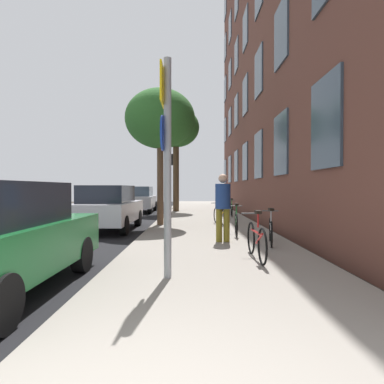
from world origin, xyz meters
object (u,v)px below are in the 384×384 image
object	(u,v)px
bicycle_0	(256,240)
car_2	(138,199)
tree_far	(175,129)
bicycle_4	(231,209)
bicycle_5	(220,207)
bicycle_2	(236,222)
sign_post	(166,151)
traffic_light	(173,171)
bicycle_1	(270,230)
pedestrian_0	(222,203)
car_1	(108,207)
tree_near	(160,119)
bicycle_3	(219,215)

from	to	relation	value
bicycle_0	car_2	world-z (taller)	car_2
tree_far	bicycle_4	distance (m)	6.67
bicycle_5	bicycle_2	bearing A→B (deg)	-91.60
sign_post	tree_far	size ratio (longest dim) A/B	0.55
traffic_light	bicycle_5	distance (m)	6.52
bicycle_1	car_2	world-z (taller)	car_2
tree_far	pedestrian_0	size ratio (longest dim) A/B	3.55
tree_far	car_1	xyz separation A→B (m)	(-2.04, -8.35, -4.34)
traffic_light	tree_near	distance (m)	11.03
bicycle_0	sign_post	bearing A→B (deg)	-141.46
tree_near	bicycle_3	distance (m)	4.37
car_1	car_2	world-z (taller)	same
traffic_light	car_1	bearing A→B (deg)	-98.08
tree_near	bicycle_2	distance (m)	5.31
traffic_light	bicycle_3	size ratio (longest dim) A/B	2.47
bicycle_0	bicycle_1	world-z (taller)	bicycle_0
tree_far	bicycle_4	size ratio (longest dim) A/B	3.91
bicycle_0	car_1	xyz separation A→B (m)	(-4.31, 5.39, 0.34)
bicycle_5	pedestrian_0	size ratio (longest dim) A/B	0.93
tree_far	car_1	world-z (taller)	tree_far
bicycle_4	car_1	xyz separation A→B (m)	(-5.03, -4.68, 0.37)
car_2	tree_near	bearing A→B (deg)	-75.25
bicycle_3	bicycle_5	size ratio (longest dim) A/B	0.94
bicycle_0	bicycle_1	xyz separation A→B (m)	(0.71, 1.78, -0.03)
bicycle_5	car_1	world-z (taller)	car_1
sign_post	tree_far	bearing A→B (deg)	92.19
traffic_light	bicycle_3	world-z (taller)	traffic_light
bicycle_0	bicycle_5	size ratio (longest dim) A/B	1.05
bicycle_3	pedestrian_0	world-z (taller)	pedestrian_0
bicycle_3	car_2	size ratio (longest dim) A/B	0.38
bicycle_1	car_1	xyz separation A→B (m)	(-5.03, 3.60, 0.37)
bicycle_1	bicycle_2	size ratio (longest dim) A/B	0.94
bicycle_3	bicycle_5	distance (m)	5.57
traffic_light	bicycle_3	distance (m)	11.40
bicycle_3	car_1	size ratio (longest dim) A/B	0.37
bicycle_2	car_1	xyz separation A→B (m)	(-4.37, 1.95, 0.35)
car_2	tree_far	bearing A→B (deg)	-13.45
pedestrian_0	bicycle_5	bearing A→B (deg)	85.50
sign_post	tree_near	size ratio (longest dim) A/B	0.66
bicycle_1	bicycle_2	bearing A→B (deg)	111.68
bicycle_1	car_2	distance (m)	13.62
bicycle_5	sign_post	bearing A→B (deg)	-98.58
car_1	car_2	distance (m)	8.92
bicycle_2	traffic_light	bearing A→B (deg)	101.10
car_1	tree_far	bearing A→B (deg)	76.25
car_1	tree_near	bearing A→B (deg)	25.29
bicycle_2	bicycle_4	xyz separation A→B (m)	(0.65, 6.64, -0.03)
pedestrian_0	car_1	distance (m)	5.04
sign_post	traffic_light	world-z (taller)	traffic_light
tree_far	bicycle_5	bearing A→B (deg)	-36.68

